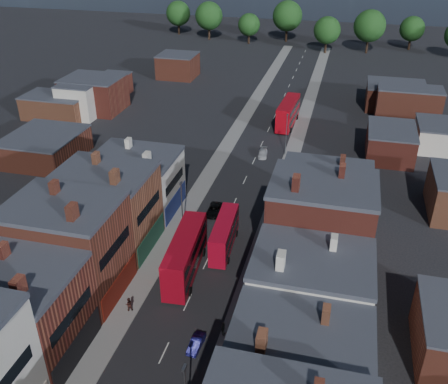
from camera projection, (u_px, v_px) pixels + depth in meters
The scene contains 12 objects.
pavement_west at pixel (212, 171), 88.90m from camera, with size 3.00×200.00×0.12m, color gray.
pavement_east at pixel (284, 179), 86.09m from camera, with size 3.00×200.00×0.12m, color gray.
lamp_post_2 at pixel (182, 204), 69.42m from camera, with size 0.25×0.70×8.12m.
lamp_post_3 at pixel (286, 132), 92.59m from camera, with size 0.25×0.70×8.12m.
bus_0 at pixel (185, 255), 62.09m from camera, with size 3.90×12.76×5.43m.
bus_1 at pixel (224, 234), 67.10m from camera, with size 2.97×10.17×4.34m.
bus_2 at pixel (288, 113), 106.78m from camera, with size 3.70×12.67×5.41m.
car_1 at pixel (196, 344), 52.38m from camera, with size 1.13×3.23×1.06m, color navy.
car_2 at pixel (214, 210), 75.98m from camera, with size 2.04×4.42×1.23m, color black.
car_3 at pixel (263, 153), 94.10m from camera, with size 1.62×3.98×1.15m, color silver.
ped_1 at pixel (129, 304), 57.01m from camera, with size 0.84×0.46×1.73m, color #3B1C17.
ped_3 at pixel (223, 328), 53.69m from camera, with size 1.00×0.46×1.71m, color #59564C.
Camera 1 is at (15.27, -26.55, 39.93)m, focal length 40.00 mm.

